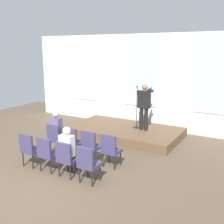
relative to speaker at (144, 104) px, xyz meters
name	(u,v)px	position (x,y,z in m)	size (l,w,h in m)	color
ground_plane	(36,187)	(-0.72, -4.57, -1.26)	(15.35, 15.35, 0.00)	brown
rear_partition	(142,81)	(-0.69, 1.33, 0.63)	(10.48, 0.14, 3.73)	silver
stage_platform	(124,132)	(-0.72, -0.10, -1.11)	(4.05, 2.27, 0.30)	brown
speaker	(144,104)	(0.00, 0.00, 0.00)	(0.52, 0.69, 1.66)	black
mic_stand	(137,119)	(-0.35, 0.14, -0.63)	(0.28, 0.28, 1.55)	black
chair_r0_c0	(56,137)	(-1.68, -2.76, -0.73)	(0.46, 0.44, 0.94)	black
audience_r0_c0	(57,130)	(-1.68, -2.68, -0.51)	(0.36, 0.39, 1.35)	#2D2D33
chair_r0_c1	(73,141)	(-1.04, -2.76, -0.73)	(0.46, 0.44, 0.94)	black
chair_r0_c2	(91,144)	(-0.40, -2.76, -0.73)	(0.46, 0.44, 0.94)	black
chair_r0_c3	(110,149)	(0.23, -2.76, -0.73)	(0.46, 0.44, 0.94)	black
chair_r1_c0	(30,148)	(-1.68, -3.81, -0.73)	(0.46, 0.44, 0.94)	black
chair_r1_c1	(47,152)	(-1.04, -3.81, -0.73)	(0.46, 0.44, 0.94)	black
chair_r1_c2	(67,157)	(-0.40, -3.81, -0.73)	(0.46, 0.44, 0.94)	black
audience_r1_c2	(68,149)	(-0.40, -3.73, -0.54)	(0.36, 0.39, 1.30)	#2D2D33
chair_r1_c3	(88,162)	(0.23, -3.81, -0.73)	(0.46, 0.44, 0.94)	black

